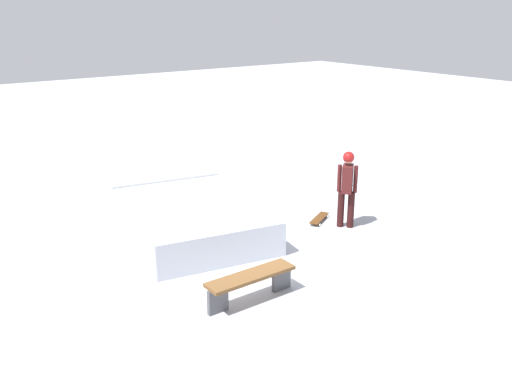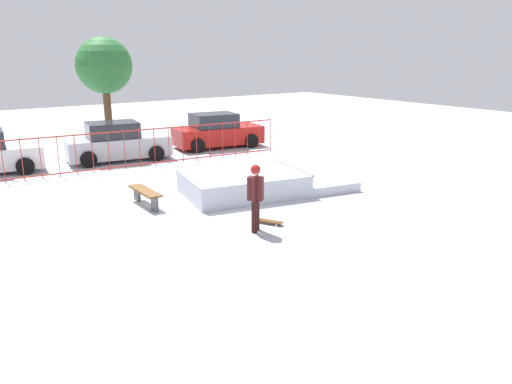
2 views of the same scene
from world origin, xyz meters
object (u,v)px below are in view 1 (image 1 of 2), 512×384
at_px(skater, 347,184).
at_px(skateboard, 319,218).
at_px(skate_ramp, 185,214).
at_px(park_bench, 251,281).

relative_size(skater, skateboard, 2.16).
relative_size(skate_ramp, skateboard, 7.25).
bearing_deg(skater, park_bench, 161.38).
bearing_deg(skateboard, park_bench, -177.51).
bearing_deg(park_bench, skate_ramp, -12.00).
height_order(skater, park_bench, skater).
bearing_deg(skate_ramp, skateboard, -108.39).
relative_size(skater, park_bench, 1.04).
height_order(skate_ramp, park_bench, skate_ramp).
bearing_deg(park_bench, skater, -68.70).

